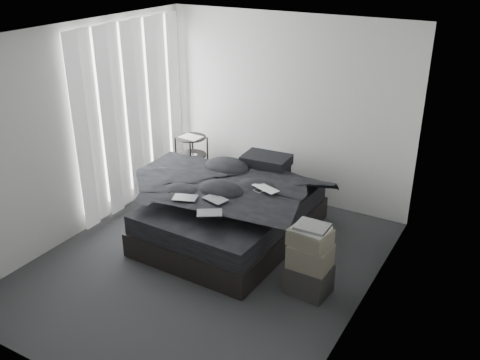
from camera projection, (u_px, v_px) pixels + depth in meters
The scene contains 25 objects.
floor at pixel (206, 263), 6.23m from camera, with size 3.60×4.20×0.01m, color #2D2D2F.
ceiling at pixel (199, 35), 5.15m from camera, with size 3.60×4.20×0.01m, color white.
wall_back at pixel (287, 110), 7.35m from camera, with size 3.60×0.01×2.60m, color silver.
wall_front at pixel (49, 251), 4.03m from camera, with size 3.60×0.01×2.60m, color silver.
wall_left at pixel (79, 132), 6.51m from camera, with size 0.01×4.20×2.60m, color silver.
wall_right at pixel (367, 197), 4.87m from camera, with size 0.01×4.20×2.60m, color silver.
window_left at pixel (129, 110), 7.19m from camera, with size 0.02×2.00×2.30m, color white.
curtain_left at pixel (133, 115), 7.19m from camera, with size 0.06×2.12×2.48m, color white.
bed at pixel (232, 225), 6.75m from camera, with size 1.65×2.18×0.30m, color black.
mattress at pixel (232, 206), 6.64m from camera, with size 1.59×2.12×0.23m, color black.
duvet at pixel (229, 190), 6.50m from camera, with size 1.61×1.87×0.25m, color black.
pillow_lower at pixel (262, 169), 7.24m from camera, with size 0.66×0.45×0.15m, color black.
pillow_upper at pixel (266, 160), 7.13m from camera, with size 0.62×0.42×0.14m, color black.
laptop at pixel (262, 184), 6.33m from camera, with size 0.35×0.22×0.03m, color silver.
comic_a at pixel (185, 191), 6.16m from camera, with size 0.28×0.18×0.01m, color black.
comic_b at pixel (215, 192), 6.13m from camera, with size 0.28×0.18×0.01m, color black.
comic_c at pixel (209, 205), 5.81m from camera, with size 0.28×0.18×0.01m, color black.
side_stand at pixel (192, 163), 7.95m from camera, with size 0.44×0.44×0.80m, color black.
papers at pixel (191, 137), 7.77m from camera, with size 0.31×0.23×0.02m, color white.
floor_books at pixel (177, 208), 7.33m from camera, with size 0.15×0.22×0.15m, color black.
box_lower at pixel (308, 279), 5.66m from camera, with size 0.45×0.35×0.33m, color black.
box_mid at pixel (310, 256), 5.52m from camera, with size 0.42×0.33×0.25m, color #585446.
box_upper at pixel (310, 237), 5.45m from camera, with size 0.40×0.32×0.17m, color #585446.
art_book_white at pixel (312, 229), 5.41m from camera, with size 0.34×0.27×0.03m, color silver.
art_book_snake at pixel (312, 226), 5.38m from camera, with size 0.33×0.26×0.03m, color silver.
Camera 1 is at (2.97, -4.37, 3.45)m, focal length 40.00 mm.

